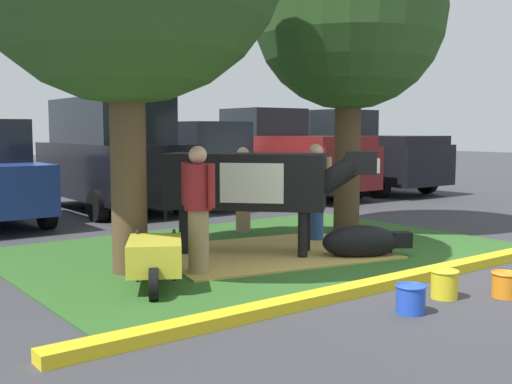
# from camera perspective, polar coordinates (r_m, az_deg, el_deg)

# --- Properties ---
(ground_plane) EXTENTS (80.00, 80.00, 0.00)m
(ground_plane) POSITION_cam_1_polar(r_m,az_deg,el_deg) (8.22, 12.74, -7.26)
(ground_plane) COLOR #38383D
(grass_island) EXTENTS (7.23, 5.06, 0.02)m
(grass_island) POSITION_cam_1_polar(r_m,az_deg,el_deg) (9.50, 0.26, -5.30)
(grass_island) COLOR #2D5B23
(grass_island) RESTS_ON ground
(curb_yellow) EXTENTS (8.43, 0.24, 0.12)m
(curb_yellow) POSITION_cam_1_polar(r_m,az_deg,el_deg) (7.59, 12.78, -7.89)
(curb_yellow) COLOR yellow
(curb_yellow) RESTS_ON ground
(hay_bedding) EXTENTS (3.60, 2.97, 0.04)m
(hay_bedding) POSITION_cam_1_polar(r_m,az_deg,el_deg) (9.19, 1.14, -5.59)
(hay_bedding) COLOR tan
(hay_bedding) RESTS_ON ground
(shade_tree_right) EXTENTS (3.33, 3.33, 5.50)m
(shade_tree_right) POSITION_cam_1_polar(r_m,az_deg,el_deg) (11.24, 8.54, 15.76)
(shade_tree_right) COLOR #4C3823
(shade_tree_right) RESTS_ON ground
(cow_holstein) EXTENTS (2.44, 2.53, 1.53)m
(cow_holstein) POSITION_cam_1_polar(r_m,az_deg,el_deg) (9.02, -0.30, 0.92)
(cow_holstein) COLOR black
(cow_holstein) RESTS_ON ground
(calf_lying) EXTENTS (1.29, 0.96, 0.48)m
(calf_lying) POSITION_cam_1_polar(r_m,az_deg,el_deg) (9.00, 9.73, -4.53)
(calf_lying) COLOR black
(calf_lying) RESTS_ON ground
(person_handler) EXTENTS (0.51, 0.34, 1.52)m
(person_handler) POSITION_cam_1_polar(r_m,az_deg,el_deg) (10.96, -1.19, 0.41)
(person_handler) COLOR #9E7F5B
(person_handler) RESTS_ON ground
(person_visitor_near) EXTENTS (0.34, 0.51, 1.63)m
(person_visitor_near) POSITION_cam_1_polar(r_m,az_deg,el_deg) (7.76, -5.31, -1.34)
(person_visitor_near) COLOR #9E7F5B
(person_visitor_near) RESTS_ON ground
(person_visitor_far) EXTENTS (0.34, 0.49, 1.60)m
(person_visitor_far) POSITION_cam_1_polar(r_m,az_deg,el_deg) (10.14, 5.49, 0.22)
(person_visitor_far) COLOR #23478C
(person_visitor_far) RESTS_ON ground
(wheelbarrow) EXTENTS (1.15, 1.53, 0.63)m
(wheelbarrow) POSITION_cam_1_polar(r_m,az_deg,el_deg) (7.22, -9.25, -5.86)
(wheelbarrow) COLOR gold
(wheelbarrow) RESTS_ON ground
(bucket_blue) EXTENTS (0.31, 0.31, 0.29)m
(bucket_blue) POSITION_cam_1_polar(r_m,az_deg,el_deg) (6.49, 13.97, -9.43)
(bucket_blue) COLOR blue
(bucket_blue) RESTS_ON ground
(bucket_yellow) EXTENTS (0.31, 0.31, 0.31)m
(bucket_yellow) POSITION_cam_1_polar(r_m,az_deg,el_deg) (7.14, 16.86, -8.02)
(bucket_yellow) COLOR yellow
(bucket_yellow) RESTS_ON ground
(bucket_orange) EXTENTS (0.31, 0.31, 0.28)m
(bucket_orange) POSITION_cam_1_polar(r_m,az_deg,el_deg) (7.40, 21.88, -7.83)
(bucket_orange) COLOR orange
(bucket_orange) RESTS_ON ground
(suv_black) EXTENTS (2.14, 4.61, 2.52)m
(suv_black) POSITION_cam_1_polar(r_m,az_deg,el_deg) (14.43, -13.18, 3.37)
(suv_black) COLOR black
(suv_black) RESTS_ON ground
(sedan_silver) EXTENTS (2.04, 4.41, 2.02)m
(sedan_silver) POSITION_cam_1_polar(r_m,az_deg,el_deg) (15.55, -5.02, 2.61)
(sedan_silver) COLOR silver
(sedan_silver) RESTS_ON ground
(pickup_truck_maroon) EXTENTS (2.25, 5.41, 2.42)m
(pickup_truck_maroon) POSITION_cam_1_polar(r_m,az_deg,el_deg) (17.25, 2.41, 3.36)
(pickup_truck_maroon) COLOR maroon
(pickup_truck_maroon) RESTS_ON ground
(pickup_truck_black) EXTENTS (2.25, 5.41, 2.42)m
(pickup_truck_black) POSITION_cam_1_polar(r_m,az_deg,el_deg) (18.88, 9.13, 3.50)
(pickup_truck_black) COLOR black
(pickup_truck_black) RESTS_ON ground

